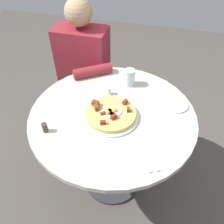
# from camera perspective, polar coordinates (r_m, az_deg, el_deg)

# --- Properties ---
(ground_plane) EXTENTS (6.00, 6.00, 0.00)m
(ground_plane) POSITION_cam_1_polar(r_m,az_deg,el_deg) (1.83, 0.10, -16.59)
(ground_plane) COLOR #4C4742
(dining_table) EXTENTS (0.93, 0.93, 0.72)m
(dining_table) POSITION_cam_1_polar(r_m,az_deg,el_deg) (1.38, 0.13, -5.21)
(dining_table) COLOR beige
(dining_table) RESTS_ON ground_plane
(person_seated) EXTENTS (0.48, 0.47, 1.14)m
(person_seated) POSITION_cam_1_polar(r_m,az_deg,el_deg) (1.89, -6.83, 8.42)
(person_seated) COLOR #2D2D33
(person_seated) RESTS_ON ground_plane
(pizza_plate) EXTENTS (0.31, 0.31, 0.01)m
(pizza_plate) POSITION_cam_1_polar(r_m,az_deg,el_deg) (1.23, -0.15, -1.02)
(pizza_plate) COLOR white
(pizza_plate) RESTS_ON dining_table
(breakfast_pizza) EXTENTS (0.27, 0.27, 0.05)m
(breakfast_pizza) POSITION_cam_1_polar(r_m,az_deg,el_deg) (1.22, -0.23, -0.36)
(breakfast_pizza) COLOR tan
(breakfast_pizza) RESTS_ON pizza_plate
(bread_plate) EXTENTS (0.16, 0.16, 0.01)m
(bread_plate) POSITION_cam_1_polar(r_m,az_deg,el_deg) (1.36, 15.55, 2.00)
(bread_plate) COLOR silver
(bread_plate) RESTS_ON dining_table
(napkin) EXTENTS (0.20, 0.22, 0.00)m
(napkin) POSITION_cam_1_polar(r_m,az_deg,el_deg) (1.08, 8.98, -10.85)
(napkin) COLOR white
(napkin) RESTS_ON dining_table
(fork) EXTENTS (0.09, 0.16, 0.00)m
(fork) POSITION_cam_1_polar(r_m,az_deg,el_deg) (1.08, 9.91, -10.51)
(fork) COLOR silver
(fork) RESTS_ON napkin
(knife) EXTENTS (0.09, 0.16, 0.00)m
(knife) POSITION_cam_1_polar(r_m,az_deg,el_deg) (1.07, 8.08, -10.91)
(knife) COLOR silver
(knife) RESTS_ON napkin
(water_glass) EXTENTS (0.07, 0.07, 0.11)m
(water_glass) POSITION_cam_1_polar(r_m,az_deg,el_deg) (1.43, 4.45, 8.73)
(water_glass) COLOR silver
(water_glass) RESTS_ON dining_table
(salt_shaker) EXTENTS (0.03, 0.03, 0.05)m
(salt_shaker) POSITION_cam_1_polar(r_m,az_deg,el_deg) (1.37, -0.78, 5.38)
(salt_shaker) COLOR white
(salt_shaker) RESTS_ON dining_table
(pepper_shaker) EXTENTS (0.03, 0.03, 0.05)m
(pepper_shaker) POSITION_cam_1_polar(r_m,az_deg,el_deg) (1.19, -16.65, -3.81)
(pepper_shaker) COLOR #3F3833
(pepper_shaker) RESTS_ON dining_table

